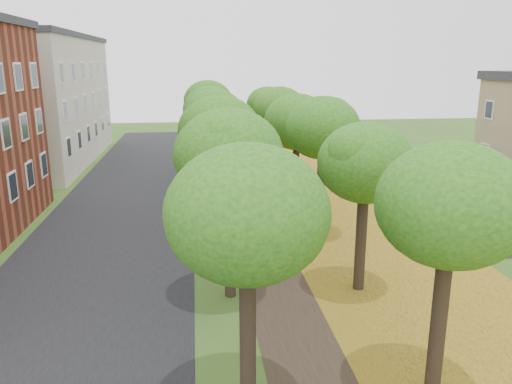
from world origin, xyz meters
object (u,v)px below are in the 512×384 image
object	(u,v)px
car_red	(492,219)
car_grey	(463,197)
car_silver	(482,215)
car_white	(429,188)

from	to	relation	value
car_red	car_grey	xyz separation A→B (m)	(0.93, 4.32, -0.05)
car_silver	car_grey	distance (m)	3.62
car_silver	car_grey	size ratio (longest dim) A/B	0.85
car_grey	car_white	distance (m)	2.64
car_silver	car_white	distance (m)	5.97
car_grey	car_white	xyz separation A→B (m)	(-0.93, 2.47, -0.09)
car_silver	car_grey	xyz separation A→B (m)	(0.93, 3.50, 0.01)
car_silver	car_grey	bearing A→B (deg)	-5.97
car_red	car_white	world-z (taller)	car_red
car_red	car_white	distance (m)	6.79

